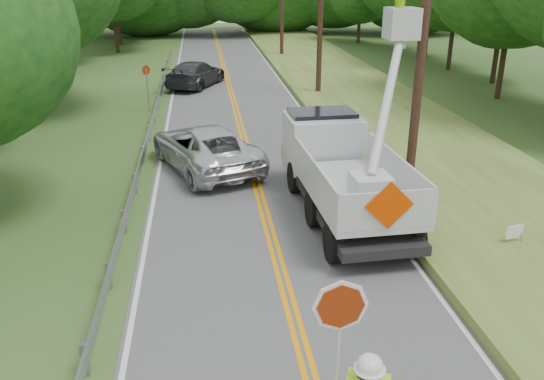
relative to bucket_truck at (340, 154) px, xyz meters
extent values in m
cube|color=#535355|center=(-2.45, 5.55, -1.59)|extent=(7.20, 96.00, 0.02)
cube|color=orange|center=(-2.55, 5.55, -1.58)|extent=(0.12, 96.00, 0.00)
cube|color=orange|center=(-2.35, 5.55, -1.58)|extent=(0.12, 96.00, 0.00)
cube|color=silver|center=(-5.90, 5.55, -1.58)|extent=(0.12, 96.00, 0.00)
cube|color=silver|center=(1.00, 5.55, -1.58)|extent=(0.12, 96.00, 0.00)
cube|color=gray|center=(-6.55, -7.45, -1.25)|extent=(0.12, 0.14, 0.70)
cube|color=gray|center=(-6.55, -4.45, -1.25)|extent=(0.12, 0.14, 0.70)
cube|color=gray|center=(-6.55, -1.45, -1.25)|extent=(0.12, 0.14, 0.70)
cube|color=gray|center=(-6.55, 1.55, -1.25)|extent=(0.12, 0.14, 0.70)
cube|color=gray|center=(-6.55, 4.55, -1.25)|extent=(0.12, 0.14, 0.70)
cube|color=gray|center=(-6.55, 7.55, -1.25)|extent=(0.12, 0.14, 0.70)
cube|color=gray|center=(-6.55, 10.55, -1.25)|extent=(0.12, 0.14, 0.70)
cube|color=gray|center=(-6.55, 13.55, -1.25)|extent=(0.12, 0.14, 0.70)
cube|color=gray|center=(-6.55, 16.55, -1.25)|extent=(0.12, 0.14, 0.70)
cube|color=gray|center=(-6.55, 19.55, -1.25)|extent=(0.12, 0.14, 0.70)
cube|color=gray|center=(-6.55, 22.55, -1.25)|extent=(0.12, 0.14, 0.70)
cube|color=gray|center=(-6.55, 25.55, -1.25)|extent=(0.12, 0.14, 0.70)
cube|color=gray|center=(-6.55, 28.55, -1.25)|extent=(0.12, 0.14, 0.70)
cube|color=gray|center=(-6.45, 6.55, -1.00)|extent=(0.05, 48.00, 0.34)
cylinder|color=black|center=(2.55, 0.55, 3.40)|extent=(0.30, 0.30, 10.00)
cylinder|color=black|center=(2.55, 15.55, 3.40)|extent=(0.30, 0.30, 10.00)
cube|color=#4C6023|center=(4.65, 5.55, -1.45)|extent=(7.00, 96.00, 0.30)
cylinder|color=#332319|center=(-12.21, 12.76, 0.39)|extent=(0.32, 0.32, 3.99)
cylinder|color=#332319|center=(-13.23, 17.28, -0.26)|extent=(0.32, 0.32, 2.69)
ellipsoid|color=#113F14|center=(-13.23, 17.28, 3.03)|extent=(6.28, 6.28, 5.53)
cylinder|color=#332319|center=(-15.13, 23.60, -0.52)|extent=(0.32, 0.32, 2.18)
ellipsoid|color=#113F14|center=(-15.13, 23.60, 2.15)|extent=(5.08, 5.08, 4.47)
cylinder|color=#332319|center=(-14.57, 28.93, 0.07)|extent=(0.32, 0.32, 3.35)
cylinder|color=#332319|center=(-11.33, 35.09, 0.27)|extent=(0.32, 0.32, 3.74)
cylinder|color=#332319|center=(-11.76, 40.50, 0.40)|extent=(0.32, 0.32, 4.00)
cylinder|color=#332319|center=(12.59, 13.54, 0.43)|extent=(0.32, 0.32, 4.07)
cylinder|color=#332319|center=(14.54, 17.88, -0.03)|extent=(0.32, 0.32, 3.15)
cylinder|color=#332319|center=(13.84, 23.14, 0.31)|extent=(0.32, 0.32, 3.83)
cylinder|color=#332319|center=(13.97, 28.04, 0.23)|extent=(0.32, 0.32, 3.66)
cylinder|color=#332319|center=(13.71, 33.46, 0.16)|extent=(0.32, 0.32, 3.53)
cylinder|color=#332319|center=(11.37, 38.82, -0.30)|extent=(0.32, 0.32, 2.61)
ellipsoid|color=white|center=(-2.08, -10.18, 0.39)|extent=(0.37, 0.37, 0.29)
cylinder|color=maroon|center=(-2.48, -9.97, 1.23)|extent=(0.78, 0.04, 0.78)
cylinder|color=black|center=(-1.05, -3.85, -1.07)|extent=(0.36, 1.04, 1.03)
cylinder|color=black|center=(1.09, -3.75, -1.07)|extent=(0.36, 1.04, 1.03)
cylinder|color=black|center=(-1.14, -1.71, -1.07)|extent=(0.36, 1.04, 1.03)
cylinder|color=black|center=(1.00, -1.62, -1.07)|extent=(0.36, 1.04, 1.03)
cylinder|color=black|center=(-1.26, 0.97, -1.07)|extent=(0.36, 1.04, 1.03)
cylinder|color=black|center=(0.88, 1.06, -1.07)|extent=(0.36, 1.04, 1.03)
cube|color=black|center=(-0.09, -1.34, -1.00)|extent=(2.54, 6.94, 0.27)
cube|color=#B8BBBD|center=(-0.06, -2.09, -0.46)|extent=(2.67, 5.02, 0.24)
cube|color=#B8BBBD|center=(-1.26, -2.14, 0.07)|extent=(0.27, 4.92, 0.96)
cube|color=#B8BBBD|center=(1.15, -2.04, 0.07)|extent=(0.27, 4.92, 0.96)
cube|color=#B8BBBD|center=(0.05, -4.53, 0.07)|extent=(2.46, 0.17, 0.96)
cube|color=#B8BBBD|center=(-0.21, 1.55, -0.14)|extent=(2.49, 2.13, 1.93)
cube|color=black|center=(-0.22, 1.76, 0.56)|extent=(2.20, 1.48, 0.80)
cube|color=#B8BBBD|center=(-0.01, -3.27, 0.07)|extent=(1.00, 1.00, 0.86)
cube|color=#B8BBBD|center=(1.85, 0.55, 3.85)|extent=(0.91, 0.91, 0.91)
cube|color=#DC3A00|center=(0.05, -4.60, 0.24)|extent=(1.21, 0.09, 1.21)
imported|color=silver|center=(-4.17, 3.72, -0.77)|extent=(4.58, 6.45, 1.63)
imported|color=#33353B|center=(-4.53, 19.16, -0.80)|extent=(4.23, 5.83, 1.57)
cylinder|color=gray|center=(-6.94, 12.82, -0.47)|extent=(0.06, 0.06, 2.27)
cylinder|color=maroon|center=(-6.94, 12.82, 0.56)|extent=(0.39, 0.38, 0.52)
cube|color=white|center=(3.78, -3.91, -1.02)|extent=(0.53, 0.14, 0.37)
cylinder|color=gray|center=(3.57, -3.91, -1.34)|extent=(0.02, 0.02, 0.53)
cylinder|color=gray|center=(3.99, -3.91, -1.34)|extent=(0.02, 0.02, 0.53)
camera|label=1|loc=(-4.19, -16.12, 5.44)|focal=36.78mm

